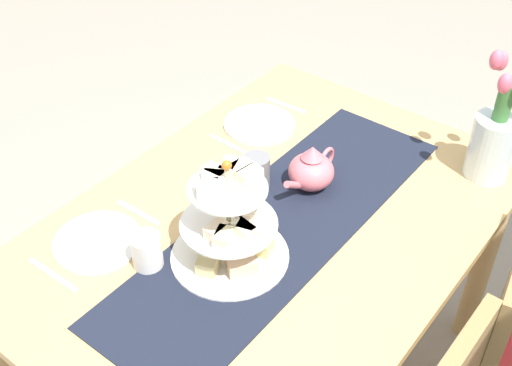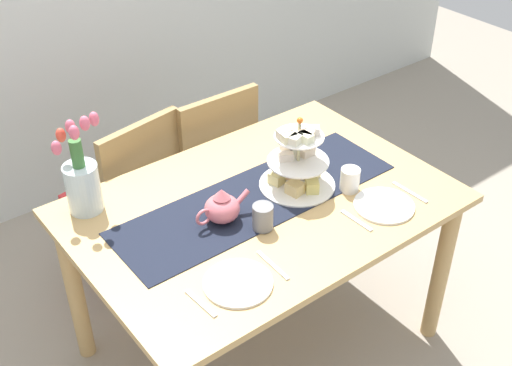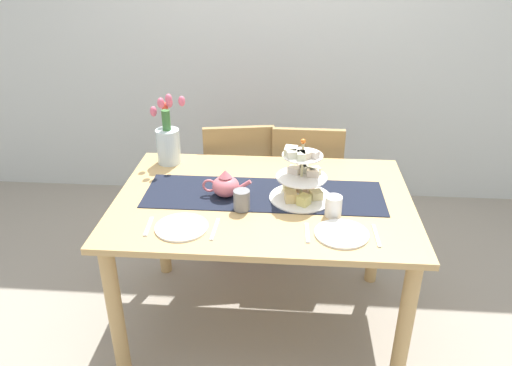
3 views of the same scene
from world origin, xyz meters
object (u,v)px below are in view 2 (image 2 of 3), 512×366
(dinner_plate_right, at_px, (384,206))
(fork_right, at_px, (356,221))
(fork_left, at_px, (201,303))
(knife_right, at_px, (410,192))
(dinner_plate_left, at_px, (238,283))
(mug_white_text, at_px, (350,180))
(tiered_cake_stand, at_px, (297,164))
(teapot, at_px, (222,208))
(knife_left, at_px, (273,265))
(mug_grey, at_px, (263,217))
(tulip_vase, at_px, (82,180))
(dining_table, at_px, (261,226))
(chair_right, at_px, (208,161))
(chair_left, at_px, (130,192))

(dinner_plate_right, bearing_deg, fork_right, 180.00)
(fork_left, relative_size, knife_right, 0.88)
(fork_right, bearing_deg, dinner_plate_left, 180.00)
(fork_right, xyz_separation_m, mug_white_text, (0.12, 0.16, 0.04))
(tiered_cake_stand, relative_size, knife_right, 1.79)
(dinner_plate_right, bearing_deg, fork_left, 180.00)
(knife_right, bearing_deg, dinner_plate_right, 180.00)
(teapot, bearing_deg, knife_right, -24.17)
(knife_left, bearing_deg, teapot, 88.58)
(knife_right, bearing_deg, mug_grey, 163.08)
(dinner_plate_left, bearing_deg, fork_left, 180.00)
(tulip_vase, bearing_deg, dinner_plate_right, -37.05)
(teapot, distance_m, knife_left, 0.31)
(dining_table, bearing_deg, fork_right, -56.09)
(chair_right, xyz_separation_m, tiered_cake_stand, (-0.05, -0.72, 0.38))
(chair_left, xyz_separation_m, fork_right, (0.41, -1.02, 0.28))
(fork_left, bearing_deg, knife_left, 0.00)
(dining_table, relative_size, tulip_vase, 3.52)
(chair_left, height_order, knife_right, chair_left)
(fork_right, distance_m, knife_right, 0.29)
(chair_left, xyz_separation_m, knife_left, (0.01, -1.02, 0.28))
(dinner_plate_right, bearing_deg, knife_left, 180.00)
(knife_left, distance_m, mug_white_text, 0.54)
(knife_left, distance_m, dinner_plate_right, 0.54)
(tiered_cake_stand, height_order, tulip_vase, tulip_vase)
(mug_white_text, bearing_deg, teapot, 164.11)
(tiered_cake_stand, distance_m, knife_left, 0.49)
(teapot, relative_size, dinner_plate_left, 1.04)
(chair_right, distance_m, tiered_cake_stand, 0.81)
(chair_left, relative_size, mug_white_text, 9.58)
(tiered_cake_stand, distance_m, dinner_plate_right, 0.36)
(knife_left, relative_size, mug_grey, 1.79)
(chair_right, distance_m, mug_white_text, 0.93)
(dining_table, distance_m, mug_white_text, 0.39)
(fork_left, height_order, dinner_plate_right, dinner_plate_right)
(chair_left, distance_m, tulip_vase, 0.63)
(chair_left, relative_size, chair_right, 1.00)
(tulip_vase, xyz_separation_m, mug_grey, (0.45, -0.50, -0.08))
(dining_table, bearing_deg, knife_right, -31.58)
(teapot, height_order, fork_right, teapot)
(tiered_cake_stand, bearing_deg, dining_table, -179.31)
(fork_left, bearing_deg, chair_left, 74.89)
(fork_right, relative_size, knife_right, 0.88)
(fork_left, distance_m, fork_right, 0.68)
(knife_left, bearing_deg, tulip_vase, 117.67)
(knife_left, bearing_deg, mug_white_text, 17.34)
(teapot, relative_size, fork_left, 1.59)
(dining_table, relative_size, teapot, 5.96)
(knife_right, bearing_deg, dinner_plate_left, 180.00)
(teapot, bearing_deg, mug_white_text, -15.89)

